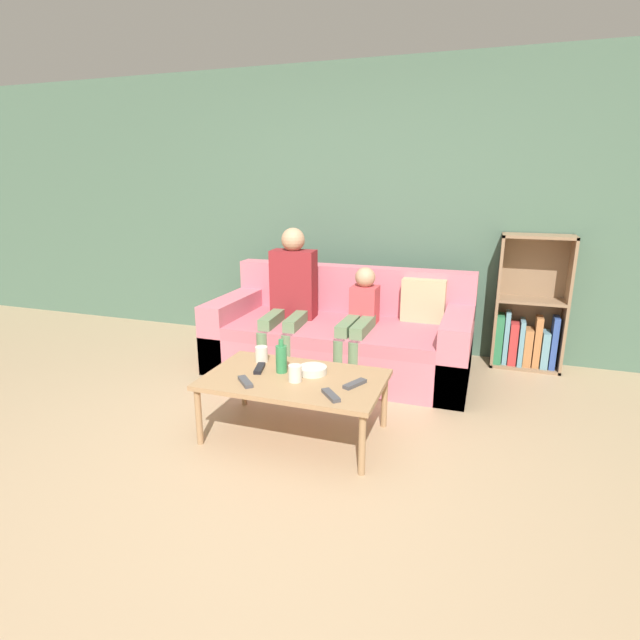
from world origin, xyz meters
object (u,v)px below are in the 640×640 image
at_px(cup_near, 295,373).
at_px(cup_far, 262,354).
at_px(couch, 341,338).
at_px(tv_remote_3, 331,395).
at_px(tv_remote_2, 355,384).
at_px(bookshelf, 528,319).
at_px(person_child, 359,318).
at_px(coffee_table, 294,382).
at_px(person_adult, 291,290).
at_px(bottle, 281,358).
at_px(snack_bowl, 313,370).
at_px(tv_remote_1, 245,382).
at_px(tv_remote_0, 260,368).

xyz_separation_m(cup_near, cup_far, (-0.34, 0.24, 0.00)).
relative_size(couch, tv_remote_3, 13.53).
xyz_separation_m(couch, tv_remote_2, (0.45, -1.23, 0.13)).
distance_m(couch, tv_remote_3, 1.48).
xyz_separation_m(tv_remote_2, tv_remote_3, (-0.09, -0.20, 0.00)).
height_order(couch, bookshelf, bookshelf).
xyz_separation_m(person_child, tv_remote_2, (0.25, -1.06, -0.10)).
relative_size(couch, tv_remote_2, 12.39).
xyz_separation_m(coffee_table, tv_remote_2, (0.39, -0.00, 0.04)).
xyz_separation_m(couch, coffee_table, (0.06, -1.22, 0.08)).
relative_size(coffee_table, person_adult, 0.93).
xyz_separation_m(cup_far, tv_remote_2, (0.70, -0.19, -0.04)).
xyz_separation_m(coffee_table, person_child, (0.14, 1.06, 0.15)).
bearing_deg(bottle, bookshelf, 48.42).
xyz_separation_m(coffee_table, cup_near, (0.03, -0.05, 0.08)).
bearing_deg(bottle, person_adult, 109.04).
distance_m(bookshelf, person_child, 1.51).
height_order(couch, bottle, couch).
height_order(couch, tv_remote_3, couch).
bearing_deg(bookshelf, coffee_table, -128.64).
distance_m(coffee_table, cup_near, 0.10).
bearing_deg(cup_near, tv_remote_2, 8.02).
xyz_separation_m(bookshelf, tv_remote_2, (-1.05, -1.81, -0.02)).
distance_m(person_child, bottle, 1.03).
xyz_separation_m(person_adult, snack_bowl, (0.57, -1.03, -0.26)).
distance_m(cup_far, bottle, 0.25).
xyz_separation_m(person_child, bottle, (-0.25, -1.00, -0.02)).
xyz_separation_m(cup_far, tv_remote_3, (0.62, -0.39, -0.04)).
distance_m(bookshelf, person_adult, 2.06).
relative_size(bookshelf, tv_remote_2, 6.61).
height_order(cup_far, tv_remote_2, cup_far).
bearing_deg(tv_remote_2, tv_remote_1, -138.24).
relative_size(tv_remote_1, snack_bowl, 0.85).
distance_m(couch, person_child, 0.35).
relative_size(coffee_table, cup_far, 10.56).
distance_m(tv_remote_1, tv_remote_3, 0.55).
bearing_deg(tv_remote_1, cup_near, -17.86).
relative_size(tv_remote_1, tv_remote_3, 0.98).
height_order(couch, cup_near, couch).
height_order(person_adult, tv_remote_0, person_adult).
relative_size(couch, person_adult, 1.80).
distance_m(person_child, cup_near, 1.12).
bearing_deg(person_child, tv_remote_1, -106.53).
distance_m(coffee_table, person_child, 1.07).
relative_size(tv_remote_1, bottle, 0.71).
xyz_separation_m(tv_remote_0, tv_remote_2, (0.65, -0.05, 0.00)).
bearing_deg(tv_remote_2, tv_remote_0, -158.38).
height_order(cup_near, tv_remote_0, cup_near).
bearing_deg(bottle, cup_far, 146.87).
bearing_deg(coffee_table, tv_remote_3, -33.81).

